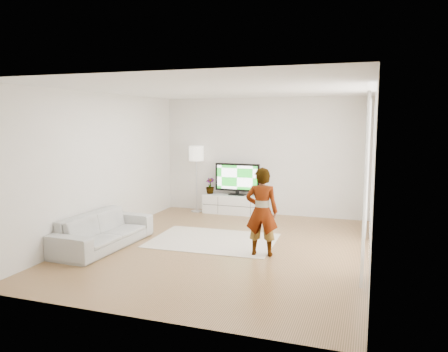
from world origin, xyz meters
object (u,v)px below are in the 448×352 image
(media_console, at_px, (237,204))
(sofa, at_px, (104,230))
(television, at_px, (237,178))
(player, at_px, (262,212))
(floor_lamp, at_px, (196,156))
(rug, at_px, (213,240))

(media_console, relative_size, sofa, 0.79)
(media_console, distance_m, television, 0.65)
(media_console, height_order, television, television)
(media_console, height_order, player, player)
(media_console, bearing_deg, television, 90.00)
(television, xyz_separation_m, floor_lamp, (-1.03, -0.09, 0.50))
(media_console, bearing_deg, player, -65.60)
(television, distance_m, sofa, 3.81)
(sofa, distance_m, floor_lamp, 3.57)
(player, height_order, floor_lamp, floor_lamp)
(floor_lamp, bearing_deg, television, 5.13)
(rug, xyz_separation_m, floor_lamp, (-1.31, 2.37, 1.38))
(media_console, xyz_separation_m, sofa, (-1.44, -3.45, 0.07))
(sofa, height_order, floor_lamp, floor_lamp)
(media_console, distance_m, rug, 2.46)
(television, bearing_deg, sofa, -112.53)
(rug, bearing_deg, media_console, 96.59)
(player, bearing_deg, media_console, -72.44)
(rug, distance_m, floor_lamp, 3.04)
(media_console, xyz_separation_m, television, (0.00, 0.03, 0.65))
(rug, xyz_separation_m, player, (1.08, -0.57, 0.75))
(television, bearing_deg, floor_lamp, -174.87)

